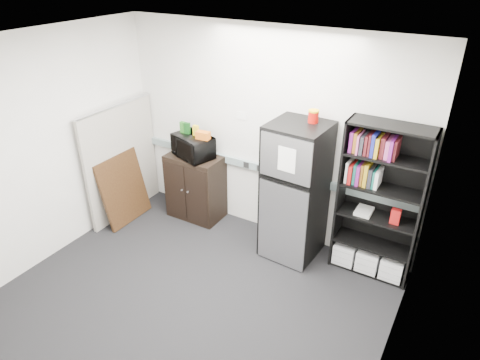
% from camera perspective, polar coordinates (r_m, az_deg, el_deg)
% --- Properties ---
extents(floor, '(4.00, 4.00, 0.00)m').
position_cam_1_polar(floor, '(4.89, -6.86, -15.89)').
color(floor, black).
rests_on(floor, ground).
extents(wall_back, '(4.00, 0.02, 2.70)m').
position_cam_1_polar(wall_back, '(5.41, 3.47, 5.93)').
color(wall_back, silver).
rests_on(wall_back, floor).
extents(wall_right, '(0.02, 3.50, 2.70)m').
position_cam_1_polar(wall_right, '(3.41, 20.27, -10.56)').
color(wall_right, silver).
rests_on(wall_right, floor).
extents(wall_left, '(0.02, 3.50, 2.70)m').
position_cam_1_polar(wall_left, '(5.45, -24.84, 3.45)').
color(wall_left, silver).
rests_on(wall_left, floor).
extents(ceiling, '(4.00, 3.50, 0.02)m').
position_cam_1_polar(ceiling, '(3.61, -9.37, 16.82)').
color(ceiling, white).
rests_on(ceiling, wall_back).
extents(electrical_raceway, '(3.92, 0.05, 0.10)m').
position_cam_1_polar(electrical_raceway, '(5.57, 3.20, 1.54)').
color(electrical_raceway, gray).
rests_on(electrical_raceway, wall_back).
extents(wall_note, '(0.14, 0.00, 0.10)m').
position_cam_1_polar(wall_note, '(5.49, 0.23, 8.55)').
color(wall_note, white).
rests_on(wall_note, wall_back).
extents(bookshelf, '(0.90, 0.34, 1.85)m').
position_cam_1_polar(bookshelf, '(5.00, 18.06, -3.04)').
color(bookshelf, black).
rests_on(bookshelf, floor).
extents(cubicle_partition, '(0.06, 1.30, 1.62)m').
position_cam_1_polar(cubicle_partition, '(6.20, -15.47, 2.46)').
color(cubicle_partition, gray).
rests_on(cubicle_partition, floor).
extents(cabinet, '(0.75, 0.50, 0.94)m').
position_cam_1_polar(cabinet, '(6.06, -5.93, -0.85)').
color(cabinet, black).
rests_on(cabinet, floor).
extents(microwave, '(0.63, 0.52, 0.30)m').
position_cam_1_polar(microwave, '(5.77, -6.32, 4.49)').
color(microwave, black).
rests_on(microwave, cabinet).
extents(snack_box_a, '(0.07, 0.05, 0.15)m').
position_cam_1_polar(snack_box_a, '(5.81, -7.62, 6.99)').
color(snack_box_a, '#22601B').
rests_on(snack_box_a, microwave).
extents(snack_box_b, '(0.08, 0.06, 0.15)m').
position_cam_1_polar(snack_box_b, '(5.77, -7.03, 6.87)').
color(snack_box_b, '#0C380F').
rests_on(snack_box_b, microwave).
extents(snack_box_c, '(0.07, 0.05, 0.14)m').
position_cam_1_polar(snack_box_c, '(5.69, -5.92, 6.58)').
color(snack_box_c, gold).
rests_on(snack_box_c, microwave).
extents(snack_bag, '(0.19, 0.12, 0.10)m').
position_cam_1_polar(snack_bag, '(5.58, -4.96, 5.96)').
color(snack_bag, '#D16014').
rests_on(snack_bag, microwave).
extents(refrigerator, '(0.68, 0.71, 1.72)m').
position_cam_1_polar(refrigerator, '(5.14, 7.31, -1.62)').
color(refrigerator, black).
rests_on(refrigerator, floor).
extents(coffee_can, '(0.12, 0.12, 0.16)m').
position_cam_1_polar(coffee_can, '(4.83, 9.77, 8.50)').
color(coffee_can, '#B10F08').
rests_on(coffee_can, refrigerator).
extents(framed_poster, '(0.24, 0.75, 0.96)m').
position_cam_1_polar(framed_poster, '(6.16, -15.25, -1.12)').
color(framed_poster, black).
rests_on(framed_poster, floor).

